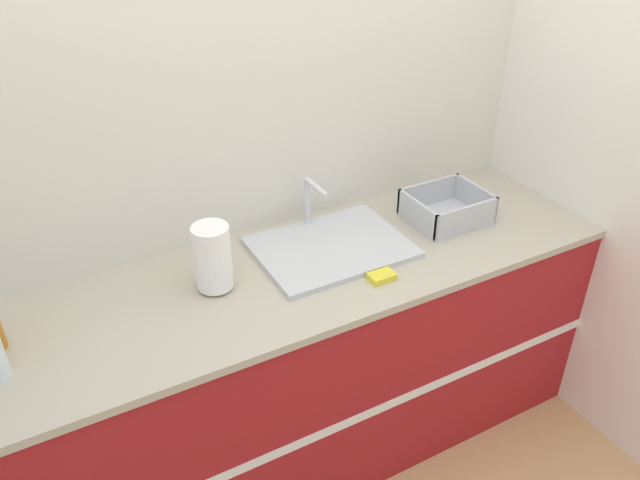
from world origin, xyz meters
TOP-DOWN VIEW (x-y plane):
  - wall_back at (0.00, 0.69)m, footprint 4.75×0.06m
  - wall_right at (1.21, 0.33)m, footprint 0.06×2.66m
  - counter_cabinet at (0.00, 0.33)m, footprint 2.38×0.68m
  - sink at (0.16, 0.39)m, footprint 0.55×0.42m
  - paper_towel_roll at (-0.30, 0.37)m, footprint 0.12×0.12m
  - dish_rack at (0.67, 0.36)m, footprint 0.30×0.25m
  - sponge at (0.22, 0.14)m, footprint 0.09×0.06m

SIDE VIEW (x-z plane):
  - counter_cabinet at x=0.00m, z-range 0.00..0.91m
  - sponge at x=0.22m, z-range 0.91..0.94m
  - sink at x=0.16m, z-range 0.82..1.04m
  - dish_rack at x=0.67m, z-range 0.89..1.01m
  - paper_towel_roll at x=-0.30m, z-range 0.91..1.15m
  - wall_back at x=0.00m, z-range 0.00..2.60m
  - wall_right at x=1.21m, z-range 0.00..2.60m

